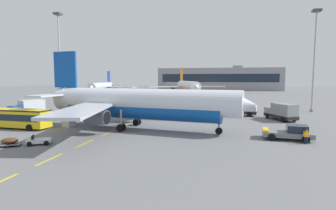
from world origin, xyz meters
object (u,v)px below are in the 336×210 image
Objects in this scene: ground_power_truck at (28,107)px; apron_light_mast_near at (59,49)px; airliner_mid_left at (102,87)px; catering_truck at (238,108)px; fuel_service_truck at (281,111)px; apron_light_mast_far at (315,48)px; airliner_far_center at (187,87)px; ground_crew_worker at (306,136)px; uld_cargo_container at (69,122)px; airliner_foreground at (138,103)px; pushback_tug at (289,133)px; apron_shuttle_bus at (13,117)px.

apron_light_mast_near reaches higher than ground_power_truck.
catering_truck is (59.66, -56.94, -1.96)m from airliner_mid_left.
apron_light_mast_far is (9.03, 14.77, 12.78)m from fuel_service_truck.
airliner_far_center is at bearing 70.22° from ground_power_truck.
fuel_service_truck is at bearing -31.86° from catering_truck.
uld_cargo_container is at bearing 173.89° from ground_crew_worker.
fuel_service_truck is at bearing -11.68° from apron_light_mast_near.
fuel_service_truck and ground_power_truck have the same top height.
airliner_foreground is 18.10× the size of uld_cargo_container.
apron_light_mast_near reaches higher than airliner_far_center.
pushback_tug is at bearing -74.55° from catering_truck.
airliner_foreground reaches higher than fuel_service_truck.
airliner_foreground is 75.15m from airliner_far_center.
airliner_foreground is 27.06m from fuel_service_truck.
airliner_mid_left is 4.35× the size of catering_truck.
pushback_tug is 32.61m from uld_cargo_container.
apron_light_mast_near is at bearing -176.64° from apron_light_mast_far.
uld_cargo_container is (-26.69, -19.69, -0.85)m from catering_truck.
apron_light_mast_near reaches higher than apron_shuttle_bus.
airliner_mid_left is at bearing 179.07° from airliner_far_center.
ground_power_truck is (-43.18, -9.14, 0.00)m from catering_truck.
catering_truck is at bearing -70.76° from airliner_far_center.
airliner_foreground reaches higher than ground_crew_worker.
airliner_mid_left is at bearing 120.33° from airliner_foreground.
apron_light_mast_near is (-2.82, 15.46, 13.73)m from ground_power_truck.
apron_light_mast_near is at bearing 126.60° from uld_cargo_container.
apron_light_mast_near is 1.08× the size of apron_light_mast_far.
pushback_tug reaches higher than ground_crew_worker.
ground_crew_worker is 0.08× the size of apron_light_mast_far.
airliner_far_center is 4.81× the size of fuel_service_truck.
apron_shuttle_bus is at bearing -147.50° from apron_light_mast_far.
ground_power_truck is 3.84× the size of uld_cargo_container.
airliner_far_center reaches higher than ground_power_truck.
ground_crew_worker is (26.99, -79.62, -3.11)m from airliner_far_center.
apron_light_mast_far is at bearing -51.85° from airliner_far_center.
apron_light_mast_near is at bearing 172.17° from catering_truck.
airliner_mid_left is 4.28× the size of ground_power_truck.
airliner_mid_left is at bearing 129.96° from pushback_tug.
uld_cargo_container is at bearing 177.19° from pushback_tug.
ground_power_truck is at bearing 147.39° from uld_cargo_container.
catering_truck is 23.29m from apron_light_mast_far.
ground_power_truck is 0.30× the size of apron_light_mast_near.
uld_cargo_container is 0.08× the size of apron_light_mast_near.
uld_cargo_container is at bearing -53.40° from apron_light_mast_near.
catering_truck is at bearing -149.09° from apron_light_mast_far.
apron_shuttle_bus is 1.65× the size of fuel_service_truck.
apron_light_mast_near is at bearing 168.32° from fuel_service_truck.
airliner_mid_left is (-65.54, 78.23, 2.70)m from pushback_tug.
apron_shuttle_bus is at bearing 179.00° from ground_crew_worker.
airliner_far_center reaches higher than ground_crew_worker.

